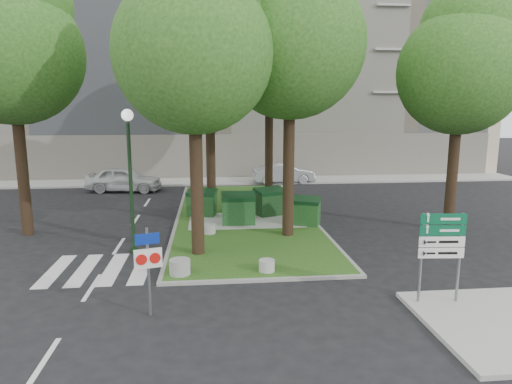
{
  "coord_description": "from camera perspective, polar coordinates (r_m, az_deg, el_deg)",
  "views": [
    {
      "loc": [
        -1.03,
        -12.88,
        5.14
      ],
      "look_at": [
        0.66,
        3.82,
        2.0
      ],
      "focal_mm": 32.0,
      "sensor_mm": 36.0,
      "label": 1
    }
  ],
  "objects": [
    {
      "name": "bollard_left",
      "position": [
        14.24,
        -9.5,
        -9.21
      ],
      "size": [
        0.64,
        0.64,
        0.46
      ],
      "primitive_type": "cylinder",
      "color": "gray",
      "rests_on": "median_island"
    },
    {
      "name": "building_sidewalk",
      "position": [
        31.8,
        -3.84,
        1.38
      ],
      "size": [
        42.0,
        3.0,
        0.12
      ],
      "primitive_type": "cube",
      "color": "#999993",
      "rests_on": "ground"
    },
    {
      "name": "tree_street_right",
      "position": [
        20.68,
        24.42,
        14.79
      ],
      "size": [
        5.0,
        5.0,
        10.06
      ],
      "color": "black",
      "rests_on": "ground"
    },
    {
      "name": "dumpster_c",
      "position": [
        21.5,
        1.79,
        -1.23
      ],
      "size": [
        1.64,
        1.4,
        1.29
      ],
      "rotation": [
        0.0,
        0.0,
        0.37
      ],
      "color": "black",
      "rests_on": "median_island"
    },
    {
      "name": "tree_median_mid",
      "position": [
        22.01,
        -5.65,
        15.34
      ],
      "size": [
        4.8,
        4.8,
        9.99
      ],
      "color": "black",
      "rests_on": "ground"
    },
    {
      "name": "tree_street_left",
      "position": [
        20.48,
        -28.09,
        16.44
      ],
      "size": [
        5.4,
        5.4,
        11.0
      ],
      "color": "black",
      "rests_on": "ground"
    },
    {
      "name": "bollard_right",
      "position": [
        14.33,
        1.37,
        -9.16
      ],
      "size": [
        0.5,
        0.5,
        0.36
      ],
      "primitive_type": "cylinder",
      "color": "#A5A6A1",
      "rests_on": "median_island"
    },
    {
      "name": "median_kerb",
      "position": [
        21.54,
        -1.54,
        -3.08
      ],
      "size": [
        6.3,
        16.3,
        0.1
      ],
      "primitive_type": "cube",
      "color": "gray",
      "rests_on": "ground"
    },
    {
      "name": "apartment_building",
      "position": [
        39.0,
        -4.39,
        14.77
      ],
      "size": [
        41.0,
        12.0,
        16.0
      ],
      "primitive_type": "cube",
      "color": "#C6B494",
      "rests_on": "ground"
    },
    {
      "name": "tree_median_far",
      "position": [
        25.36,
        1.89,
        17.79
      ],
      "size": [
        5.8,
        5.8,
        11.93
      ],
      "color": "black",
      "rests_on": "ground"
    },
    {
      "name": "street_lamp",
      "position": [
        16.38,
        -15.5,
        3.36
      ],
      "size": [
        0.4,
        0.4,
        5.07
      ],
      "color": "black",
      "rests_on": "ground"
    },
    {
      "name": "litter_bin",
      "position": [
        23.8,
        2.69,
        -0.65
      ],
      "size": [
        0.44,
        0.44,
        0.77
      ],
      "primitive_type": "cylinder",
      "color": "yellow",
      "rests_on": "median_island"
    },
    {
      "name": "median_island",
      "position": [
        21.54,
        -1.54,
        -3.05
      ],
      "size": [
        6.0,
        16.0,
        0.12
      ],
      "primitive_type": "cube",
      "color": "#214112",
      "rests_on": "ground"
    },
    {
      "name": "tree_median_near_right",
      "position": [
        17.94,
        4.58,
        19.69
      ],
      "size": [
        5.6,
        5.6,
        11.46
      ],
      "color": "black",
      "rests_on": "ground"
    },
    {
      "name": "bollard_mid",
      "position": [
        18.52,
        -5.89,
        -4.58
      ],
      "size": [
        0.53,
        0.53,
        0.38
      ],
      "primitive_type": "cylinder",
      "color": "#959691",
      "rests_on": "median_island"
    },
    {
      "name": "ground",
      "position": [
        13.9,
        -1.14,
        -11.1
      ],
      "size": [
        120.0,
        120.0,
        0.0
      ],
      "primitive_type": "plane",
      "color": "black",
      "rests_on": "ground"
    },
    {
      "name": "dumpster_a",
      "position": [
        21.55,
        -6.75,
        -1.34
      ],
      "size": [
        1.51,
        1.22,
        1.23
      ],
      "rotation": [
        0.0,
        0.0,
        -0.24
      ],
      "color": "#103B11",
      "rests_on": "median_island"
    },
    {
      "name": "traffic_sign_pole",
      "position": [
        11.59,
        -13.34,
        -8.25
      ],
      "size": [
        0.66,
        0.22,
        2.26
      ],
      "rotation": [
        0.0,
        0.0,
        0.27
      ],
      "color": "slate",
      "rests_on": "ground"
    },
    {
      "name": "dumpster_d",
      "position": [
        19.86,
        6.09,
        -2.39
      ],
      "size": [
        1.55,
        1.34,
        1.21
      ],
      "rotation": [
        0.0,
        0.0,
        -0.4
      ],
      "color": "#144114",
      "rests_on": "median_island"
    },
    {
      "name": "directional_sign",
      "position": [
        12.68,
        22.16,
        -5.99
      ],
      "size": [
        1.18,
        0.16,
        2.37
      ],
      "rotation": [
        0.0,
        0.0,
        -0.08
      ],
      "color": "slate",
      "rests_on": "sidewalk_corner"
    },
    {
      "name": "zebra_crossing",
      "position": [
        15.51,
        -15.74,
        -9.15
      ],
      "size": [
        5.0,
        3.0,
        0.01
      ],
      "primitive_type": "cube",
      "color": "silver",
      "rests_on": "ground"
    },
    {
      "name": "dumpster_b",
      "position": [
        19.88,
        -2.22,
        -2.1
      ],
      "size": [
        1.48,
        1.05,
        1.36
      ],
      "rotation": [
        0.0,
        0.0,
        -0.02
      ],
      "color": "#113D15",
      "rests_on": "median_island"
    },
    {
      "name": "car_white",
      "position": [
        29.2,
        -16.18,
        1.56
      ],
      "size": [
        4.71,
        2.39,
        1.54
      ],
      "primitive_type": "imported",
      "rotation": [
        0.0,
        0.0,
        1.44
      ],
      "color": "silver",
      "rests_on": "ground"
    },
    {
      "name": "car_silver",
      "position": [
        31.12,
        3.46,
        2.36
      ],
      "size": [
        4.31,
        1.78,
        1.39
      ],
      "primitive_type": "imported",
      "rotation": [
        0.0,
        0.0,
        1.65
      ],
      "color": "#A9AAB1",
      "rests_on": "ground"
    },
    {
      "name": "tree_median_near_left",
      "position": [
        15.59,
        -7.51,
        18.54
      ],
      "size": [
        5.2,
        5.2,
        10.53
      ],
      "color": "black",
      "rests_on": "ground"
    }
  ]
}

